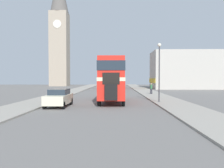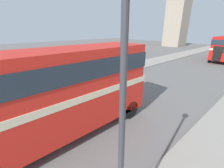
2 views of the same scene
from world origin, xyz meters
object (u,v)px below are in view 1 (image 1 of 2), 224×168
(car_parked_near, at_px, (59,98))
(church_tower, at_px, (60,27))
(street_lamp, at_px, (159,63))
(bus_distant, at_px, (114,78))
(double_decker_bus, at_px, (112,77))
(pedestrian_walking, at_px, (151,88))

(car_parked_near, height_order, church_tower, church_tower)
(car_parked_near, height_order, street_lamp, street_lamp)
(bus_distant, bearing_deg, church_tower, 137.43)
(double_decker_bus, height_order, street_lamp, street_lamp)
(car_parked_near, xyz_separation_m, street_lamp, (9.30, 3.02, 3.17))
(pedestrian_walking, bearing_deg, car_parked_near, -126.47)
(car_parked_near, distance_m, church_tower, 53.28)
(double_decker_bus, bearing_deg, pedestrian_walking, 59.98)
(bus_distant, xyz_separation_m, church_tower, (-17.11, 15.72, 15.89))
(double_decker_bus, relative_size, car_parked_near, 2.37)
(pedestrian_walking, height_order, church_tower, church_tower)
(double_decker_bus, distance_m, car_parked_near, 6.34)
(street_lamp, height_order, church_tower, church_tower)
(street_lamp, bearing_deg, pedestrian_walking, 84.93)
(church_tower, bearing_deg, street_lamp, -64.47)
(pedestrian_walking, distance_m, street_lamp, 11.30)
(pedestrian_walking, bearing_deg, church_tower, 123.19)
(pedestrian_walking, height_order, street_lamp, street_lamp)
(double_decker_bus, distance_m, street_lamp, 5.03)
(bus_distant, relative_size, church_tower, 0.26)
(bus_distant, relative_size, car_parked_near, 2.36)
(bus_distant, relative_size, pedestrian_walking, 5.84)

